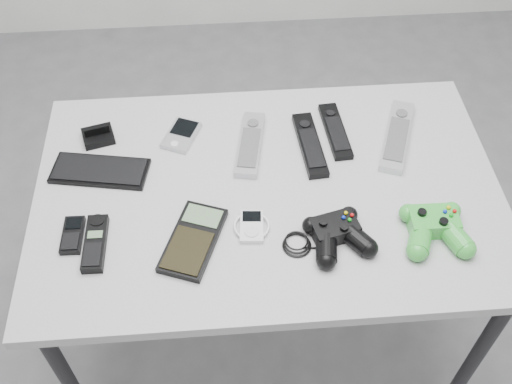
{
  "coord_description": "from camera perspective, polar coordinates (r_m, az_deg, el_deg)",
  "views": [
    {
      "loc": [
        -0.19,
        -0.94,
        1.82
      ],
      "look_at": [
        -0.12,
        -0.05,
        0.76
      ],
      "focal_mm": 42.0,
      "sensor_mm": 36.0,
      "label": 1
    }
  ],
  "objects": [
    {
      "name": "remote_silver_a",
      "position": [
        1.5,
        -0.56,
        4.62
      ],
      "size": [
        0.09,
        0.22,
        0.02
      ],
      "primitive_type": "cube",
      "rotation": [
        0.0,
        0.0,
        -0.18
      ],
      "color": "#ADAEB5",
      "rests_on": "desk"
    },
    {
      "name": "mp3_player",
      "position": [
        1.34,
        -0.42,
        -3.27
      ],
      "size": [
        0.09,
        0.09,
        0.02
      ],
      "primitive_type": "cube",
      "rotation": [
        0.0,
        0.0,
        -0.08
      ],
      "color": "silver",
      "rests_on": "desk"
    },
    {
      "name": "cordless_handset",
      "position": [
        1.35,
        -15.07,
        -4.72
      ],
      "size": [
        0.05,
        0.15,
        0.02
      ],
      "primitive_type": "cube",
      "rotation": [
        0.0,
        0.0,
        -0.01
      ],
      "color": "black",
      "rests_on": "desk"
    },
    {
      "name": "calculator",
      "position": [
        1.32,
        -6.0,
        -4.55
      ],
      "size": [
        0.16,
        0.22,
        0.02
      ],
      "primitive_type": "cube",
      "rotation": [
        0.0,
        0.0,
        -0.36
      ],
      "color": "black",
      "rests_on": "desk"
    },
    {
      "name": "controller_black",
      "position": [
        1.32,
        7.76,
        -3.88
      ],
      "size": [
        0.27,
        0.2,
        0.05
      ],
      "primitive_type": null,
      "rotation": [
        0.0,
        0.0,
        0.25
      ],
      "color": "black",
      "rests_on": "desk"
    },
    {
      "name": "remote_silver_b",
      "position": [
        1.56,
        13.3,
        5.27
      ],
      "size": [
        0.14,
        0.25,
        0.03
      ],
      "primitive_type": "cube",
      "rotation": [
        0.0,
        0.0,
        -0.36
      ],
      "color": "#BBBCC3",
      "rests_on": "desk"
    },
    {
      "name": "floor",
      "position": [
        2.05,
        3.39,
        -12.45
      ],
      "size": [
        3.5,
        3.5,
        0.0
      ],
      "primitive_type": "plane",
      "color": "slate",
      "rests_on": "ground"
    },
    {
      "name": "remote_black_a",
      "position": [
        1.51,
        5.16,
        4.55
      ],
      "size": [
        0.07,
        0.22,
        0.02
      ],
      "primitive_type": "cube",
      "rotation": [
        0.0,
        0.0,
        0.08
      ],
      "color": "black",
      "rests_on": "desk"
    },
    {
      "name": "mobile_phone",
      "position": [
        1.38,
        -17.08,
        -3.92
      ],
      "size": [
        0.05,
        0.1,
        0.02
      ],
      "primitive_type": "cube",
      "rotation": [
        0.0,
        0.0,
        -0.02
      ],
      "color": "black",
      "rests_on": "desk"
    },
    {
      "name": "controller_green",
      "position": [
        1.37,
        16.69,
        -3.14
      ],
      "size": [
        0.15,
        0.16,
        0.05
      ],
      "primitive_type": null,
      "rotation": [
        0.0,
        0.0,
        -0.02
      ],
      "color": "green",
      "rests_on": "desk"
    },
    {
      "name": "dock_bracket",
      "position": [
        1.57,
        -14.86,
        5.44
      ],
      "size": [
        0.09,
        0.08,
        0.04
      ],
      "primitive_type": "cube",
      "rotation": [
        0.0,
        0.0,
        0.26
      ],
      "color": "black",
      "rests_on": "desk"
    },
    {
      "name": "pda_keyboard",
      "position": [
        1.49,
        -14.64,
        1.99
      ],
      "size": [
        0.24,
        0.14,
        0.01
      ],
      "primitive_type": "cube",
      "rotation": [
        0.0,
        0.0,
        -0.18
      ],
      "color": "black",
      "rests_on": "desk"
    },
    {
      "name": "pda",
      "position": [
        1.54,
        -7.14,
        5.43
      ],
      "size": [
        0.11,
        0.13,
        0.02
      ],
      "primitive_type": "cube",
      "rotation": [
        0.0,
        0.0,
        -0.4
      ],
      "color": "#ADAEB5",
      "rests_on": "desk"
    },
    {
      "name": "desk",
      "position": [
        1.47,
        1.14,
        -1.31
      ],
      "size": [
        1.1,
        0.71,
        0.74
      ],
      "color": "#ACACAF",
      "rests_on": "floor"
    },
    {
      "name": "remote_black_b",
      "position": [
        1.55,
        7.56,
        5.82
      ],
      "size": [
        0.06,
        0.2,
        0.02
      ],
      "primitive_type": "cube",
      "rotation": [
        0.0,
        0.0,
        0.07
      ],
      "color": "black",
      "rests_on": "desk"
    }
  ]
}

